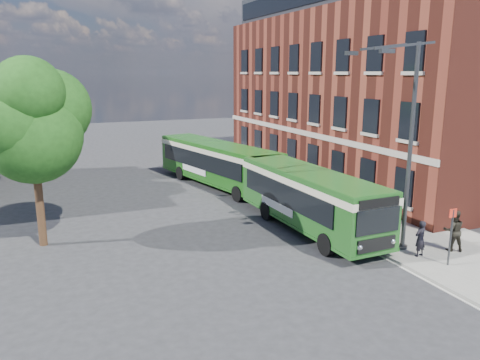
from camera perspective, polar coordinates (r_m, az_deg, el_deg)
name	(u,v)px	position (r m, az deg, el deg)	size (l,w,h in m)	color
ground	(277,253)	(21.00, 4.58, -8.82)	(120.00, 120.00, 0.00)	#2A292C
pavement	(317,194)	(30.92, 9.36, -1.65)	(6.00, 48.00, 0.15)	gray
kerb_line	(275,199)	(29.48, 4.31, -2.38)	(0.12, 48.00, 0.01)	beige
brick_office	(372,84)	(37.27, 15.76, 11.23)	(12.10, 26.00, 14.20)	maroon
street_lamp	(404,146)	(20.87, 19.34, 3.99)	(2.96, 2.38, 9.00)	#323437
bus_stop_sign	(451,233)	(20.62, 24.33, -5.94)	(0.35, 0.08, 2.52)	#323437
bus_front	(309,195)	(23.63, 8.41, -1.76)	(2.89, 10.43, 3.02)	#1E561C
bus_rear	(217,160)	(32.57, -2.82, 2.42)	(5.08, 12.41, 3.02)	#1A5615
pedestrian_a	(420,239)	(21.32, 21.12, -6.68)	(0.57, 0.38, 1.57)	black
pedestrian_b	(454,231)	(22.50, 24.59, -5.62)	(0.89, 0.69, 1.83)	black
tree_left	(33,120)	(22.37, -23.91, 6.66)	(5.02, 4.77, 8.48)	#3B2915
tree_right	(39,101)	(37.74, -23.31, 8.81)	(5.01, 4.76, 8.45)	#3B2915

